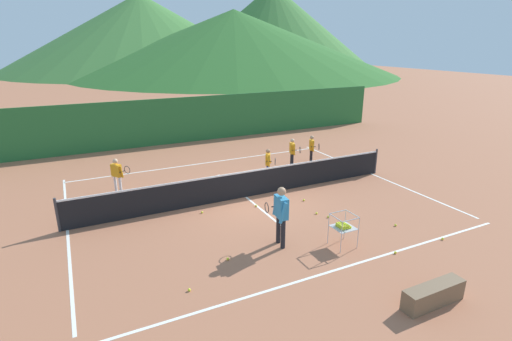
% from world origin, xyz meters
% --- Properties ---
extents(ground_plane, '(120.00, 120.00, 0.00)m').
position_xyz_m(ground_plane, '(0.00, 0.00, 0.00)').
color(ground_plane, '#A86647').
extents(line_baseline_near, '(11.60, 0.08, 0.01)m').
position_xyz_m(line_baseline_near, '(0.00, -5.21, 0.00)').
color(line_baseline_near, white).
rests_on(line_baseline_near, ground).
extents(line_baseline_far, '(11.60, 0.08, 0.01)m').
position_xyz_m(line_baseline_far, '(0.00, 4.52, 0.00)').
color(line_baseline_far, white).
rests_on(line_baseline_far, ground).
extents(line_sideline_west, '(0.08, 9.73, 0.01)m').
position_xyz_m(line_sideline_west, '(-5.80, 0.00, 0.00)').
color(line_sideline_west, white).
rests_on(line_sideline_west, ground).
extents(line_sideline_east, '(0.08, 9.73, 0.01)m').
position_xyz_m(line_sideline_east, '(5.80, 0.00, 0.00)').
color(line_sideline_east, white).
rests_on(line_sideline_east, ground).
extents(line_service_center, '(0.08, 5.43, 0.01)m').
position_xyz_m(line_service_center, '(0.00, 0.00, 0.00)').
color(line_service_center, white).
rests_on(line_service_center, ground).
extents(tennis_net, '(12.07, 0.08, 1.05)m').
position_xyz_m(tennis_net, '(0.00, 0.00, 0.50)').
color(tennis_net, '#333338').
rests_on(tennis_net, ground).
extents(instructor, '(0.44, 0.80, 1.69)m').
position_xyz_m(instructor, '(-0.61, -3.54, 1.01)').
color(instructor, black).
rests_on(instructor, ground).
extents(student_0, '(0.65, 0.52, 1.31)m').
position_xyz_m(student_0, '(-4.00, 2.42, 0.79)').
color(student_0, silver).
rests_on(student_0, ground).
extents(student_1, '(0.41, 0.69, 1.25)m').
position_xyz_m(student_1, '(1.60, 1.33, 0.75)').
color(student_1, navy).
rests_on(student_1, ground).
extents(student_2, '(0.42, 0.70, 1.29)m').
position_xyz_m(student_2, '(3.28, 2.23, 0.78)').
color(student_2, black).
rests_on(student_2, ground).
extents(student_3, '(0.41, 0.70, 1.28)m').
position_xyz_m(student_3, '(4.38, 2.36, 0.77)').
color(student_3, black).
rests_on(student_3, ground).
extents(ball_cart, '(0.58, 0.58, 0.90)m').
position_xyz_m(ball_cart, '(0.87, -4.32, 0.60)').
color(ball_cart, '#B7B7BC').
rests_on(ball_cart, ground).
extents(tennis_ball_0, '(0.07, 0.07, 0.07)m').
position_xyz_m(tennis_ball_0, '(-3.45, -4.44, 0.03)').
color(tennis_ball_0, yellow).
rests_on(tennis_ball_0, ground).
extents(tennis_ball_1, '(0.07, 0.07, 0.07)m').
position_xyz_m(tennis_ball_1, '(-1.85, -0.63, 0.03)').
color(tennis_ball_1, yellow).
rests_on(tennis_ball_1, ground).
extents(tennis_ball_2, '(0.07, 0.07, 0.07)m').
position_xyz_m(tennis_ball_2, '(-2.19, -3.62, 0.03)').
color(tennis_ball_2, yellow).
rests_on(tennis_ball_2, ground).
extents(tennis_ball_3, '(0.07, 0.07, 0.07)m').
position_xyz_m(tennis_ball_3, '(-0.06, -0.94, 0.03)').
color(tennis_ball_3, yellow).
rests_on(tennis_ball_3, ground).
extents(tennis_ball_4, '(0.07, 0.07, 0.07)m').
position_xyz_m(tennis_ball_4, '(1.66, -1.23, 0.03)').
color(tennis_ball_4, yellow).
rests_on(tennis_ball_4, ground).
extents(tennis_ball_5, '(0.07, 0.07, 0.07)m').
position_xyz_m(tennis_ball_5, '(3.62, -5.30, 0.03)').
color(tennis_ball_5, yellow).
rests_on(tennis_ball_5, ground).
extents(tennis_ball_6, '(0.07, 0.07, 0.07)m').
position_xyz_m(tennis_ball_6, '(1.87, -5.27, 0.03)').
color(tennis_ball_6, yellow).
rests_on(tennis_ball_6, ground).
extents(tennis_ball_7, '(0.07, 0.07, 0.07)m').
position_xyz_m(tennis_ball_7, '(1.43, -2.33, 0.03)').
color(tennis_ball_7, yellow).
rests_on(tennis_ball_7, ground).
extents(tennis_ball_8, '(0.07, 0.07, 0.07)m').
position_xyz_m(tennis_ball_8, '(1.61, -2.71, 0.03)').
color(tennis_ball_8, yellow).
rests_on(tennis_ball_8, ground).
extents(tennis_ball_9, '(0.07, 0.07, 0.07)m').
position_xyz_m(tennis_ball_9, '(3.07, -4.09, 0.03)').
color(tennis_ball_9, yellow).
rests_on(tennis_ball_9, ground).
extents(windscreen_fence, '(25.52, 0.08, 2.46)m').
position_xyz_m(windscreen_fence, '(0.00, 8.70, 1.23)').
color(windscreen_fence, '#286B33').
rests_on(windscreen_fence, ground).
extents(courtside_bench, '(1.50, 0.36, 0.46)m').
position_xyz_m(courtside_bench, '(1.03, -7.15, 0.23)').
color(courtside_bench, brown).
rests_on(courtside_bench, ground).
extents(hill_0, '(40.43, 40.43, 15.84)m').
position_xyz_m(hill_0, '(34.23, 60.99, 7.92)').
color(hill_0, '#427A38').
rests_on(hill_0, ground).
extents(hill_1, '(49.97, 49.97, 13.52)m').
position_xyz_m(hill_1, '(9.37, 65.56, 6.76)').
color(hill_1, '#427A38').
rests_on(hill_1, ground).
extents(hill_2, '(53.45, 53.45, 10.25)m').
position_xyz_m(hill_2, '(21.36, 50.64, 5.13)').
color(hill_2, '#2D6628').
rests_on(hill_2, ground).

